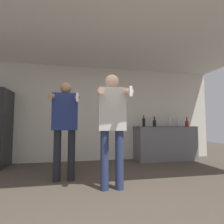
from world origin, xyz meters
name	(u,v)px	position (x,y,z in m)	size (l,w,h in m)	color
ground_plane	(115,209)	(0.00, 0.00, 0.00)	(14.00, 14.00, 0.00)	#4C4238
wall_back	(93,113)	(0.00, 2.79, 1.27)	(7.00, 0.06, 2.55)	beige
ceiling_slab	(100,44)	(0.00, 1.38, 2.57)	(7.00, 3.28, 0.05)	silver
counter	(165,143)	(1.95, 2.47, 0.46)	(1.67, 0.61, 0.91)	slate
bottle_short_whiskey	(154,123)	(1.64, 2.45, 1.01)	(0.09, 0.09, 0.28)	black
bottle_amber_bourbon	(178,123)	(2.36, 2.45, 1.02)	(0.08, 0.08, 0.26)	silver
bottle_dark_rum	(170,121)	(2.10, 2.45, 1.05)	(0.07, 0.07, 0.33)	silver
bottle_red_label	(187,123)	(2.63, 2.45, 1.00)	(0.09, 0.09, 0.27)	maroon
bottle_brown_liquor	(144,122)	(1.33, 2.45, 1.03)	(0.08, 0.08, 0.31)	black
person_woman_foreground	(112,119)	(0.09, 0.58, 1.03)	(0.50, 0.55, 1.72)	navy
person_man_side	(65,121)	(-0.64, 1.16, 1.01)	(0.49, 0.51, 1.70)	black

